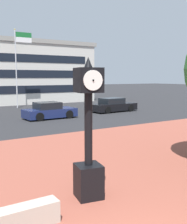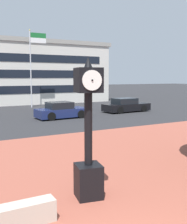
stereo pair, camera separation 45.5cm
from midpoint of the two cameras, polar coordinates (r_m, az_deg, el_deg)
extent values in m
cube|color=brown|center=(7.67, -9.88, -17.56)|extent=(44.00, 15.51, 0.01)
cube|color=black|center=(7.63, -2.79, -13.98)|extent=(0.77, 0.77, 0.90)
cylinder|color=black|center=(7.24, -2.85, -3.55)|extent=(0.21, 0.21, 1.91)
cube|color=black|center=(7.11, -2.92, 6.54)|extent=(0.73, 0.73, 0.63)
cylinder|color=white|center=(7.42, -3.73, 6.56)|extent=(0.49, 0.12, 0.50)
sphere|color=black|center=(7.44, -3.78, 6.56)|extent=(0.05, 0.05, 0.05)
cylinder|color=white|center=(6.80, -2.03, 6.52)|extent=(0.49, 0.12, 0.50)
sphere|color=black|center=(6.78, -1.97, 6.51)|extent=(0.05, 0.05, 0.05)
cone|color=black|center=(7.12, -2.94, 10.15)|extent=(0.22, 0.22, 0.27)
cube|color=black|center=(25.96, 3.63, 1.06)|extent=(4.52, 2.05, 0.64)
cube|color=black|center=(25.76, 3.26, 2.26)|extent=(2.12, 1.66, 0.56)
cylinder|color=black|center=(27.48, 4.73, 1.13)|extent=(0.65, 0.26, 0.64)
cylinder|color=black|center=(26.24, 7.10, 0.82)|extent=(0.65, 0.26, 0.64)
cylinder|color=black|center=(25.80, 0.09, 0.76)|extent=(0.65, 0.26, 0.64)
cylinder|color=black|center=(24.47, 2.39, 0.41)|extent=(0.65, 0.26, 0.64)
cube|color=navy|center=(21.90, -9.52, -0.17)|extent=(4.08, 1.96, 0.64)
cube|color=black|center=(21.75, -10.02, 1.26)|extent=(1.91, 1.61, 0.56)
cylinder|color=black|center=(23.20, -7.63, -0.02)|extent=(0.65, 0.25, 0.64)
cylinder|color=black|center=(21.75, -5.61, -0.47)|extent=(0.65, 0.25, 0.64)
cylinder|color=black|center=(22.18, -13.33, -0.48)|extent=(0.65, 0.25, 0.64)
cylinder|color=black|center=(20.66, -11.62, -0.99)|extent=(0.65, 0.25, 0.64)
cylinder|color=silver|center=(30.03, -16.00, 8.35)|extent=(0.12, 0.12, 7.92)
sphere|color=gold|center=(30.40, -16.27, 15.95)|extent=(0.14, 0.14, 0.14)
cube|color=#19662D|center=(30.59, -14.56, 15.06)|extent=(1.68, 0.02, 0.51)
cube|color=white|center=(30.53, -14.53, 14.11)|extent=(1.68, 0.02, 0.51)
camera|label=1|loc=(0.23, -91.81, -0.23)|focal=44.59mm
camera|label=2|loc=(0.23, 88.19, 0.23)|focal=44.59mm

